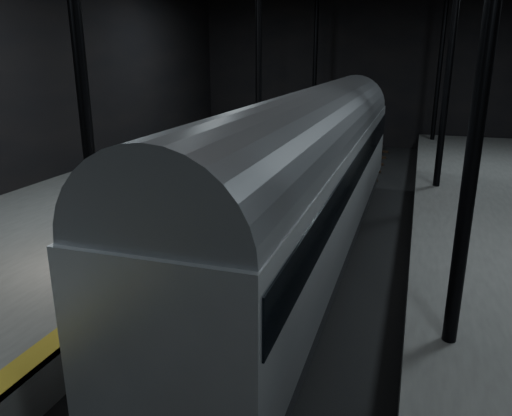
% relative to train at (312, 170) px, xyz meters
% --- Properties ---
extents(ground, '(44.00, 44.00, 0.00)m').
position_rel_train_xyz_m(ground, '(0.00, -1.28, -2.85)').
color(ground, black).
rests_on(ground, ground).
extents(platform_left, '(9.00, 43.80, 1.00)m').
position_rel_train_xyz_m(platform_left, '(-7.50, -1.28, -2.35)').
color(platform_left, '#51514E').
rests_on(platform_left, ground).
extents(tactile_strip, '(0.50, 43.80, 0.01)m').
position_rel_train_xyz_m(tactile_strip, '(-3.25, -1.28, -1.84)').
color(tactile_strip, olive).
rests_on(tactile_strip, platform_left).
extents(track, '(2.40, 43.00, 0.24)m').
position_rel_train_xyz_m(track, '(0.00, -1.28, -2.78)').
color(track, '#3F3328').
rests_on(track, ground).
extents(train, '(2.86, 19.10, 5.11)m').
position_rel_train_xyz_m(train, '(0.00, 0.00, 0.00)').
color(train, '#A7AAAF').
rests_on(train, ground).
extents(woman, '(0.66, 0.52, 1.60)m').
position_rel_train_xyz_m(woman, '(-5.13, -1.40, -1.05)').
color(woman, '#9A8B5E').
rests_on(woman, platform_left).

